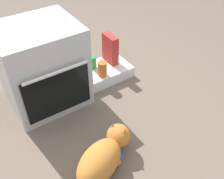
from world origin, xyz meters
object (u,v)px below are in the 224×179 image
at_px(pantry_cabinet, 105,71).
at_px(sauce_jar, 102,69).
at_px(soda_can, 93,62).
at_px(oven, 43,67).
at_px(cat, 103,157).
at_px(cereal_box, 110,49).
at_px(food_bowl, 114,152).

xyz_separation_m(pantry_cabinet, sauce_jar, (-0.09, -0.10, 0.12)).
bearing_deg(sauce_jar, soda_can, 94.05).
height_order(sauce_jar, soda_can, sauce_jar).
bearing_deg(oven, cat, -88.59).
height_order(pantry_cabinet, cereal_box, cereal_box).
xyz_separation_m(oven, food_bowl, (0.14, -0.80, -0.32)).
xyz_separation_m(cat, sauce_jar, (0.47, 0.75, 0.05)).
bearing_deg(soda_can, oven, -173.72).
bearing_deg(food_bowl, pantry_cabinet, 61.06).
distance_m(pantry_cabinet, sauce_jar, 0.18).
bearing_deg(soda_can, cat, -117.03).
bearing_deg(pantry_cabinet, cereal_box, 28.02).
height_order(pantry_cabinet, soda_can, soda_can).
bearing_deg(soda_can, sauce_jar, -85.95).
xyz_separation_m(pantry_cabinet, soda_can, (-0.10, 0.05, 0.11)).
bearing_deg(cat, oven, 67.10).
distance_m(pantry_cabinet, food_bowl, 0.91).
distance_m(food_bowl, cat, 0.17).
distance_m(oven, pantry_cabinet, 0.65).
relative_size(cat, sauce_jar, 5.32).
height_order(oven, sauce_jar, oven).
bearing_deg(cereal_box, oven, -175.82).
bearing_deg(pantry_cabinet, food_bowl, -118.94).
bearing_deg(food_bowl, cat, -155.69).
bearing_deg(cereal_box, food_bowl, -122.15).
bearing_deg(food_bowl, cereal_box, 57.85).
distance_m(soda_can, cereal_box, 0.21).
xyz_separation_m(cat, cereal_box, (0.65, 0.90, 0.12)).
bearing_deg(sauce_jar, oven, 168.92).
xyz_separation_m(oven, cat, (0.02, -0.85, -0.22)).
relative_size(pantry_cabinet, sauce_jar, 3.24).
distance_m(food_bowl, soda_can, 0.93).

